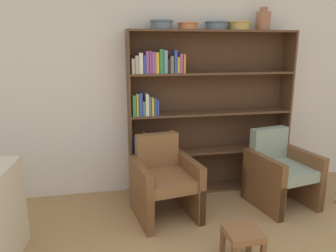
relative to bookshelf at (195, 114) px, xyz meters
The scene contains 10 objects.
wall_back 0.41m from the bookshelf, 117.76° to the left, with size 12.00×0.06×2.75m.
bookshelf is the anchor object (origin of this frame).
bowl_slate 1.15m from the bookshelf, behind, with size 0.27×0.27×0.10m.
bowl_cream 1.06m from the bookshelf, 169.62° to the right, with size 0.24×0.24×0.08m.
bowl_olive 1.09m from the bookshelf, ahead, with size 0.27×0.27×0.10m.
bowl_copper 1.18m from the bookshelf, ahead, with size 0.29×0.29×0.10m.
vase_tall 1.39m from the bookshelf, ahead, with size 0.17×0.17×0.27m.
armchair_leather 0.98m from the bookshelf, 131.12° to the right, with size 0.74×0.77×0.87m.
armchair_cushioned 1.22m from the bookshelf, 33.44° to the right, with size 0.76×0.79×0.87m.
footstool 1.74m from the bookshelf, 90.52° to the right, with size 0.29×0.29×0.33m.
Camera 1 is at (-1.03, -1.15, 1.84)m, focal length 35.00 mm.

